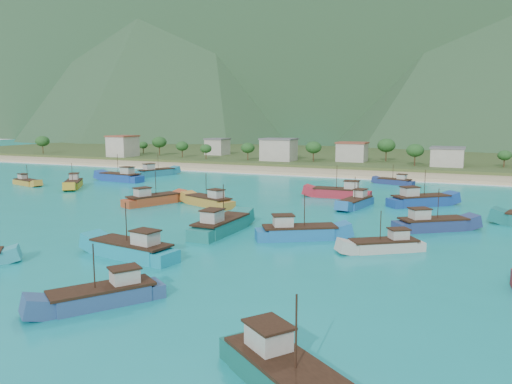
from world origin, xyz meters
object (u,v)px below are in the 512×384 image
at_px(boat_6, 341,193).
at_px(boat_17, 395,182).
at_px(boat_13, 105,297).
at_px(boat_11, 133,251).
at_px(boat_18, 356,203).
at_px(boat_28, 385,246).
at_px(boat_12, 298,233).
at_px(boat_4, 26,183).
at_px(boat_21, 287,378).
at_px(boat_32, 420,201).
at_px(boat_15, 156,173).
at_px(boat_26, 220,227).
at_px(boat_24, 432,225).
at_px(boat_27, 121,178).
at_px(boat_31, 209,202).
at_px(boat_10, 73,185).
at_px(boat_3, 152,200).

relative_size(boat_6, boat_17, 1.29).
distance_m(boat_6, boat_13, 66.01).
bearing_deg(boat_11, boat_18, -11.57).
bearing_deg(boat_6, boat_28, -160.70).
xyz_separation_m(boat_11, boat_12, (14.51, 16.23, -0.05)).
distance_m(boat_13, boat_28, 33.59).
bearing_deg(boat_4, boat_6, 114.08).
bearing_deg(boat_21, boat_17, -139.43).
height_order(boat_13, boat_21, boat_21).
relative_size(boat_6, boat_32, 1.04).
height_order(boat_15, boat_28, boat_15).
bearing_deg(boat_26, boat_24, 28.09).
xyz_separation_m(boat_13, boat_24, (23.61, 41.70, 0.10)).
bearing_deg(boat_15, boat_13, -36.69).
bearing_deg(boat_28, boat_27, 25.61).
bearing_deg(boat_24, boat_11, -81.86).
bearing_deg(boat_13, boat_11, -27.53).
bearing_deg(boat_13, boat_18, -65.09).
height_order(boat_6, boat_12, boat_6).
height_order(boat_11, boat_18, boat_11).
bearing_deg(boat_24, boat_17, 158.39).
height_order(boat_13, boat_31, boat_31).
xyz_separation_m(boat_4, boat_10, (13.92, 0.83, 0.18)).
bearing_deg(boat_3, boat_15, 146.56).
height_order(boat_13, boat_32, boat_32).
bearing_deg(boat_18, boat_12, 96.40).
distance_m(boat_4, boat_28, 93.64).
bearing_deg(boat_24, boat_26, -98.45).
bearing_deg(boat_11, boat_4, 65.50).
distance_m(boat_6, boat_15, 60.04).
relative_size(boat_13, boat_17, 1.07).
distance_m(boat_18, boat_21, 63.97).
bearing_deg(boat_13, boat_3, -24.84).
distance_m(boat_12, boat_13, 30.07).
relative_size(boat_26, boat_31, 1.09).
xyz_separation_m(boat_10, boat_15, (3.27, 28.16, 0.12)).
xyz_separation_m(boat_11, boat_26, (3.44, 15.17, 0.08)).
xyz_separation_m(boat_15, boat_21, (72.23, -90.51, -0.04)).
relative_size(boat_10, boat_13, 1.05).
distance_m(boat_10, boat_21, 97.92).
bearing_deg(boat_10, boat_15, -132.18).
height_order(boat_10, boat_21, boat_21).
xyz_separation_m(boat_15, boat_18, (62.51, -27.28, -0.16)).
height_order(boat_11, boat_24, boat_11).
bearing_deg(boat_26, boat_32, 56.94).
bearing_deg(boat_15, boat_12, -21.03).
bearing_deg(boat_10, boat_4, -32.13).
height_order(boat_3, boat_26, boat_26).
xyz_separation_m(boat_12, boat_31, (-23.08, 17.49, -0.01)).
bearing_deg(boat_6, boat_4, 96.39).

